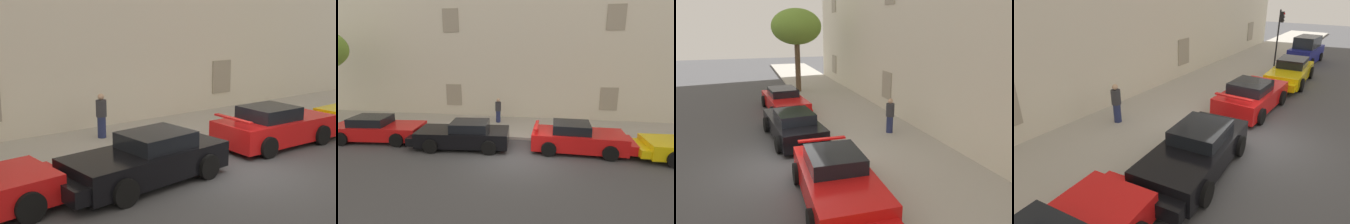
{
  "view_description": "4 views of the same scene",
  "coord_description": "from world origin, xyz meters",
  "views": [
    {
      "loc": [
        -8.78,
        -8.41,
        4.18
      ],
      "look_at": [
        -1.19,
        1.86,
        1.5
      ],
      "focal_mm": 47.2,
      "sensor_mm": 36.0,
      "label": 1
    },
    {
      "loc": [
        1.25,
        -10.65,
        4.62
      ],
      "look_at": [
        -0.76,
        1.82,
        1.59
      ],
      "focal_mm": 27.16,
      "sensor_mm": 36.0,
      "label": 2
    },
    {
      "loc": [
        10.31,
        -1.09,
        4.76
      ],
      "look_at": [
        -0.54,
        2.4,
        1.63
      ],
      "focal_mm": 33.34,
      "sensor_mm": 36.0,
      "label": 3
    },
    {
      "loc": [
        -9.28,
        -3.1,
        5.09
      ],
      "look_at": [
        -1.2,
        2.25,
        0.98
      ],
      "focal_mm": 31.46,
      "sensor_mm": 36.0,
      "label": 4
    }
  ],
  "objects": [
    {
      "name": "sportscar_white_middle",
      "position": [
        2.94,
        1.12,
        0.6
      ],
      "size": [
        4.66,
        2.21,
        1.36
      ],
      "color": "red",
      "rests_on": "ground"
    },
    {
      "name": "tree_near_kerb",
      "position": [
        -12.24,
        2.65,
        4.7
      ],
      "size": [
        3.51,
        3.51,
        5.85
      ],
      "color": "brown",
      "rests_on": "sidewalk"
    },
    {
      "name": "pedestrian_admiring",
      "position": [
        -1.77,
        4.95,
        0.93
      ],
      "size": [
        0.43,
        0.43,
        1.56
      ],
      "color": "navy",
      "rests_on": "sidewalk"
    },
    {
      "name": "sidewalk",
      "position": [
        0.0,
        4.31,
        0.07
      ],
      "size": [
        60.0,
        4.28,
        0.14
      ],
      "primitive_type": "cube",
      "color": "#A8A399",
      "rests_on": "ground"
    },
    {
      "name": "ground_plane",
      "position": [
        0.0,
        0.0,
        0.0
      ],
      "size": [
        80.0,
        80.0,
        0.0
      ],
      "primitive_type": "plane",
      "color": "#444447"
    },
    {
      "name": "building_facade",
      "position": [
        0.0,
        8.59,
        5.59
      ],
      "size": [
        39.47,
        4.77,
        11.15
      ],
      "color": "beige",
      "rests_on": "ground"
    },
    {
      "name": "sportscar_yellow_flank",
      "position": [
        -2.87,
        0.74,
        0.59
      ],
      "size": [
        4.94,
        2.36,
        1.3
      ],
      "color": "black",
      "rests_on": "ground"
    },
    {
      "name": "sportscar_red_lead",
      "position": [
        -7.34,
        1.03,
        0.58
      ],
      "size": [
        5.19,
        2.44,
        1.28
      ],
      "color": "red",
      "rests_on": "ground"
    }
  ]
}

